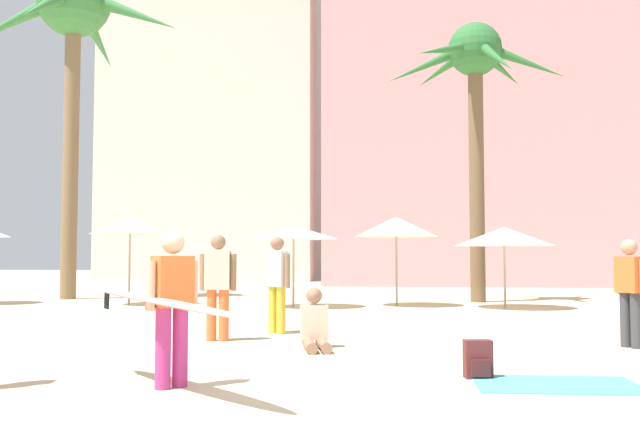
{
  "coord_description": "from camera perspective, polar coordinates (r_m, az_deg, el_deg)",
  "views": [
    {
      "loc": [
        2.05,
        -6.52,
        1.35
      ],
      "look_at": [
        0.24,
        6.94,
        2.15
      ],
      "focal_mm": 40.65,
      "sensor_mm": 36.0,
      "label": 1
    }
  ],
  "objects": [
    {
      "name": "ground",
      "position": [
        6.96,
        -9.94,
        -14.51
      ],
      "size": [
        120.0,
        120.0,
        0.0
      ],
      "primitive_type": "plane",
      "color": "#C6B28C"
    },
    {
      "name": "hotel_pink",
      "position": [
        37.47,
        16.99,
        7.78
      ],
      "size": [
        20.61,
        8.72,
        17.02
      ],
      "primitive_type": "cube",
      "color": "pink",
      "rests_on": "ground"
    },
    {
      "name": "hotel_tower_gray",
      "position": [
        46.92,
        -7.52,
        15.11
      ],
      "size": [
        12.21,
        9.98,
        32.42
      ],
      "primitive_type": "cube",
      "color": "beige",
      "rests_on": "ground"
    },
    {
      "name": "palm_tree_far_left",
      "position": [
        25.35,
        -18.86,
        14.06
      ],
      "size": [
        7.31,
        7.23,
        10.77
      ],
      "color": "brown",
      "rests_on": "ground"
    },
    {
      "name": "palm_tree_left",
      "position": [
        22.53,
        12.07,
        10.4
      ],
      "size": [
        5.33,
        4.8,
        8.36
      ],
      "color": "brown",
      "rests_on": "ground"
    },
    {
      "name": "cafe_umbrella_0",
      "position": [
        20.86,
        -14.72,
        -0.94
      ],
      "size": [
        2.2,
        2.2,
        2.44
      ],
      "color": "gray",
      "rests_on": "ground"
    },
    {
      "name": "cafe_umbrella_2",
      "position": [
        19.85,
        6.02,
        -1.07
      ],
      "size": [
        2.28,
        2.28,
        2.42
      ],
      "color": "gray",
      "rests_on": "ground"
    },
    {
      "name": "cafe_umbrella_3",
      "position": [
        19.19,
        -2.1,
        -1.5
      ],
      "size": [
        2.41,
        2.41,
        2.16
      ],
      "color": "gray",
      "rests_on": "ground"
    },
    {
      "name": "cafe_umbrella_5",
      "position": [
        19.44,
        14.3,
        -1.77
      ],
      "size": [
        2.57,
        2.57,
        2.11
      ],
      "color": "gray",
      "rests_on": "ground"
    },
    {
      "name": "beach_towel",
      "position": [
        8.17,
        18.13,
        -12.67
      ],
      "size": [
        1.73,
        1.16,
        0.01
      ],
      "primitive_type": "cube",
      "rotation": [
        0.0,
        0.0,
        0.04
      ],
      "color": "#4CC6D6",
      "rests_on": "ground"
    },
    {
      "name": "backpack",
      "position": [
        8.36,
        12.35,
        -11.19
      ],
      "size": [
        0.33,
        0.28,
        0.42
      ],
      "rotation": [
        0.0,
        0.0,
        4.88
      ],
      "color": "#5C2526",
      "rests_on": "ground"
    },
    {
      "name": "person_far_left",
      "position": [
        7.57,
        -11.85,
        -6.8
      ],
      "size": [
        2.56,
        2.29,
        1.61
      ],
      "rotation": [
        0.0,
        0.0,
        5.57
      ],
      "color": "#B7337F",
      "rests_on": "ground"
    },
    {
      "name": "person_mid_left",
      "position": [
        10.69,
        -0.38,
        -8.98
      ],
      "size": [
        0.58,
        0.97,
        0.89
      ],
      "rotation": [
        0.0,
        0.0,
        4.95
      ],
      "color": "#936B51",
      "rests_on": "ground"
    },
    {
      "name": "person_mid_center",
      "position": [
        11.71,
        23.23,
        -5.42
      ],
      "size": [
        0.39,
        0.57,
        1.61
      ],
      "rotation": [
        0.0,
        0.0,
        3.66
      ],
      "color": "#3D3D42",
      "rests_on": "ground"
    },
    {
      "name": "person_mid_right",
      "position": [
        12.76,
        -3.4,
        -5.27
      ],
      "size": [
        0.55,
        0.42,
        1.7
      ],
      "rotation": [
        0.0,
        0.0,
        0.97
      ],
      "color": "gold",
      "rests_on": "ground"
    },
    {
      "name": "person_near_right",
      "position": [
        11.75,
        -8.04,
        -5.4
      ],
      "size": [
        0.61,
        0.25,
        1.7
      ],
      "rotation": [
        0.0,
        0.0,
        4.78
      ],
      "color": "orange",
      "rests_on": "ground"
    }
  ]
}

